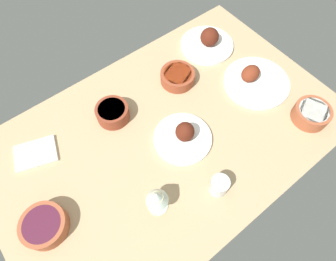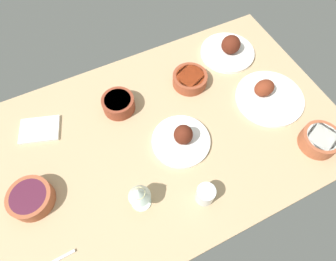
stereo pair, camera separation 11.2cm
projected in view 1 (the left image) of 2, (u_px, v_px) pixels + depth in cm
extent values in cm
cube|color=tan|center=(168.00, 135.00, 115.28)|extent=(140.00, 90.00, 4.00)
cylinder|color=white|center=(207.00, 45.00, 136.18)|extent=(25.24, 25.24, 1.60)
ellipsoid|color=#511E11|center=(210.00, 37.00, 132.26)|extent=(8.85, 8.50, 8.55)
cylinder|color=white|center=(256.00, 82.00, 125.08)|extent=(28.92, 28.92, 1.60)
ellipsoid|color=maroon|center=(250.00, 73.00, 122.28)|extent=(8.81, 6.99, 7.16)
cylinder|color=white|center=(183.00, 139.00, 111.39)|extent=(22.99, 22.99, 1.60)
ellipsoid|color=#511E11|center=(185.00, 132.00, 107.43)|extent=(7.38, 7.35, 8.61)
cylinder|color=#A35133|center=(311.00, 114.00, 114.33)|extent=(14.55, 14.55, 6.15)
cylinder|color=white|center=(314.00, 110.00, 112.08)|extent=(11.93, 11.93, 1.00)
cylinder|color=brown|center=(113.00, 113.00, 114.54)|extent=(13.33, 13.33, 6.19)
cylinder|color=#DBCC7A|center=(111.00, 109.00, 112.28)|extent=(10.93, 10.93, 1.00)
cylinder|color=#A35133|center=(44.00, 226.00, 93.25)|extent=(15.25, 15.25, 5.67)
cylinder|color=#4C192D|center=(42.00, 224.00, 91.21)|extent=(12.51, 12.51, 1.00)
cylinder|color=brown|center=(178.00, 77.00, 124.33)|extent=(15.07, 15.07, 5.19)
cylinder|color=#9E3314|center=(178.00, 74.00, 122.50)|extent=(12.36, 12.36, 1.00)
cylinder|color=silver|center=(158.00, 206.00, 99.07)|extent=(7.00, 7.00, 0.50)
cylinder|color=silver|center=(158.00, 203.00, 95.80)|extent=(1.00, 1.00, 7.00)
cone|color=silver|center=(157.00, 197.00, 89.90)|extent=(7.60, 7.60, 6.50)
cylinder|color=beige|center=(157.00, 198.00, 91.17)|extent=(4.18, 4.18, 2.80)
cylinder|color=silver|center=(220.00, 185.00, 99.03)|extent=(6.57, 6.57, 7.54)
cube|color=white|center=(36.00, 154.00, 108.44)|extent=(18.26, 15.61, 1.20)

